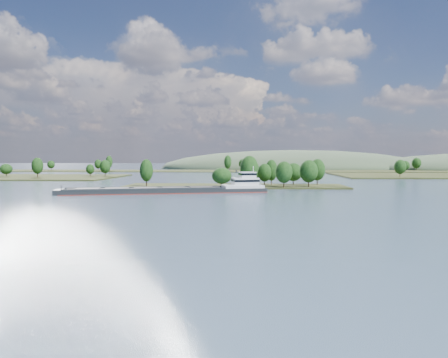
{
  "coord_description": "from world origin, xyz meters",
  "views": [
    {
      "loc": [
        6.45,
        -19.01,
        13.46
      ],
      "look_at": [
        -2.08,
        130.0,
        6.0
      ],
      "focal_mm": 35.0,
      "sensor_mm": 36.0,
      "label": 1
    }
  ],
  "objects": [
    {
      "name": "tree_island",
      "position": [
        8.16,
        178.94,
        4.22
      ],
      "size": [
        100.0,
        31.74,
        14.79
      ],
      "color": "#272D14",
      "rests_on": "ground"
    },
    {
      "name": "cargo_barge",
      "position": [
        -20.04,
        144.92,
        1.34
      ],
      "size": [
        78.2,
        28.43,
        10.6
      ],
      "color": "black",
      "rests_on": "ground"
    },
    {
      "name": "ground",
      "position": [
        0.0,
        120.0,
        0.0
      ],
      "size": [
        1800.0,
        1800.0,
        0.0
      ],
      "primitive_type": "plane",
      "color": "#37505F",
      "rests_on": "ground"
    },
    {
      "name": "hill_west",
      "position": [
        60.0,
        500.0,
        0.0
      ],
      "size": [
        320.0,
        160.0,
        44.0
      ],
      "primitive_type": "ellipsoid",
      "color": "#384932",
      "rests_on": "ground"
    },
    {
      "name": "back_shoreline",
      "position": [
        7.71,
        399.86,
        0.65
      ],
      "size": [
        900.0,
        60.0,
        15.93
      ],
      "color": "#272D14",
      "rests_on": "ground"
    }
  ]
}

